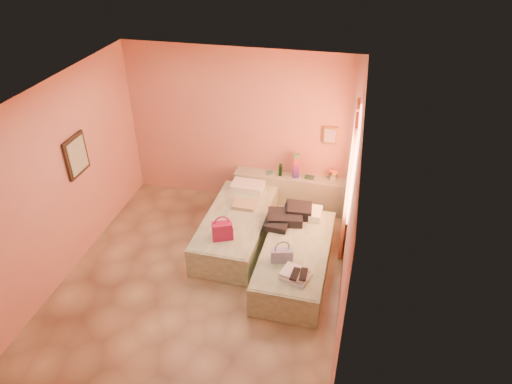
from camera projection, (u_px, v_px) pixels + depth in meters
The scene contains 16 objects.
ground at pixel (204, 277), 6.79m from camera, with size 4.50×4.50×0.00m, color tan.
room_walls at pixel (223, 155), 6.24m from camera, with size 4.02×4.51×2.81m.
headboard_ledge at pixel (292, 192), 8.15m from camera, with size 2.05×0.30×0.65m, color #96A386.
bed_left at pixel (236, 228), 7.38m from camera, with size 0.90×2.00×0.50m, color beige.
bed_right at pixel (295, 260), 6.73m from camera, with size 0.90×2.00×0.50m, color beige.
water_bottle at pixel (280, 170), 7.93m from camera, with size 0.06×0.06×0.23m, color #133617.
rainbow_box at pixel (296, 166), 7.84m from camera, with size 0.10×0.10×0.45m, color #A41444.
small_dish at pixel (270, 173), 8.04m from camera, with size 0.13×0.13×0.03m, color #478369.
green_book at pixel (310, 177), 7.92m from camera, with size 0.16×0.12×0.03m, color #284B36.
flower_vase at pixel (333, 174), 7.82m from camera, with size 0.17×0.17×0.23m, color silver.
magenta_handbag at pixel (222, 230), 6.69m from camera, with size 0.30×0.17×0.28m, color #A41444.
khaki_garment at pixel (244, 205), 7.45m from camera, with size 0.36×0.29×0.06m, color tan.
clothes_pile at pixel (288, 217), 7.07m from camera, with size 0.58×0.58×0.18m, color black.
blue_handbag at pixel (282, 255), 6.29m from camera, with size 0.30×0.13×0.19m, color #3A498C.
towel_stack at pixel (296, 275), 6.02m from camera, with size 0.35×0.30×0.10m, color silver.
sandal_pair at pixel (299, 275), 5.95m from camera, with size 0.18×0.24×0.03m, color black.
Camera 1 is at (1.88, -4.71, 4.74)m, focal length 32.00 mm.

